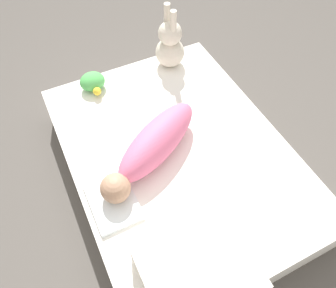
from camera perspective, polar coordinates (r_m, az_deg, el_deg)
The scene contains 7 objects.
ground_plane at distance 1.65m, azimuth 1.53°, elevation -5.38°, with size 12.00×12.00×0.00m, color #514C47.
bed_mattress at distance 1.56m, azimuth 1.61°, elevation -3.27°, with size 1.27×0.93×0.22m.
burp_cloth at distance 1.34m, azimuth -9.56°, elevation -9.79°, with size 0.24×0.18×0.02m.
swaddled_baby at distance 1.37m, azimuth -2.61°, elevation -0.27°, with size 0.37×0.55×0.17m.
pillow at distance 1.18m, azimuth 5.10°, elevation -21.24°, with size 0.31×0.36×0.12m.
bunny_plush at distance 1.79m, azimuth 0.35°, elevation 16.83°, with size 0.16×0.16×0.34m.
turtle_plush at distance 1.73m, azimuth -12.99°, elevation 10.48°, with size 0.14×0.13×0.09m.
Camera 1 is at (0.75, -0.42, 1.42)m, focal length 35.00 mm.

